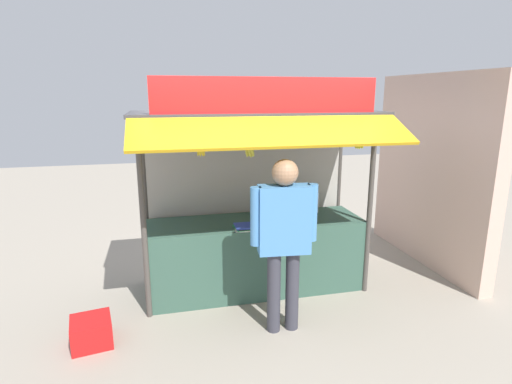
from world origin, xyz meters
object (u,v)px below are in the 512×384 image
Objects in this scene: magazine_stack_center at (276,222)px; banana_bunch_inner_right at (201,147)px; vendor_person at (284,231)px; banana_bunch_leftmost at (250,149)px; water_bottle_far_left at (315,202)px; banana_bunch_inner_left at (359,141)px; plastic_crate at (91,332)px; water_bottle_rear_center at (300,205)px; water_bottle_mid_right at (287,203)px; magazine_stack_right at (246,227)px; banana_bunch_rightmost at (282,142)px.

banana_bunch_inner_right is at bearing -163.76° from magazine_stack_center.
banana_bunch_leftmost is at bearing -57.92° from vendor_person.
banana_bunch_inner_left is (0.22, -0.65, 0.83)m from water_bottle_far_left.
water_bottle_rear_center is at bearing 19.59° from plastic_crate.
water_bottle_far_left is 0.75m from magazine_stack_center.
water_bottle_rear_center is 1.02× the size of banana_bunch_inner_right.
plastic_crate is at bearing 0.26° from vendor_person.
banana_bunch_inner_right is (-0.86, -0.25, 0.92)m from magazine_stack_center.
water_bottle_mid_right is 1.23m from vendor_person.
vendor_person is at bearing -63.72° from banana_bunch_leftmost.
magazine_stack_center is (-0.63, -0.40, -0.10)m from water_bottle_far_left.
magazine_stack_right is at bearing -65.27° from vendor_person.
banana_bunch_inner_left is at bearing 5.74° from plastic_crate.
water_bottle_mid_right is 0.74× the size of plastic_crate.
water_bottle_mid_right reaches higher than magazine_stack_center.
plastic_crate is (-1.96, -0.29, -1.73)m from banana_bunch_rightmost.
plastic_crate is at bearing -156.54° from water_bottle_mid_right.
banana_bunch_leftmost is 0.18× the size of vendor_person.
banana_bunch_leftmost reaches higher than magazine_stack_center.
banana_bunch_rightmost reaches higher than magazine_stack_center.
magazine_stack_right is at bearing 17.34° from plastic_crate.
magazine_stack_right is 1.04× the size of banana_bunch_inner_left.
banana_bunch_inner_right and banana_bunch_rightmost have the same top height.
magazine_stack_center is at bearing 163.34° from banana_bunch_inner_left.
magazine_stack_right is 0.37m from magazine_stack_center.
magazine_stack_right is 1.05m from banana_bunch_rightmost.
magazine_stack_right is 1.86m from plastic_crate.
vendor_person is (0.23, -0.68, 0.16)m from magazine_stack_right.
banana_bunch_inner_left is 0.88m from banana_bunch_rightmost.
banana_bunch_leftmost is at bearing -146.80° from water_bottle_far_left.
magazine_stack_center is 0.75m from vendor_person.
magazine_stack_center is 0.97× the size of banana_bunch_leftmost.
water_bottle_rear_center is 0.79× the size of plastic_crate.
banana_bunch_leftmost is 0.85× the size of plastic_crate.
magazine_stack_center is 1.29m from banana_bunch_inner_left.
banana_bunch_inner_left is at bearing -71.62° from water_bottle_far_left.
water_bottle_mid_right is 0.99× the size of magazine_stack_right.
magazine_stack_center is at bearing -94.72° from vendor_person.
banana_bunch_leftmost is (-0.99, -0.65, 0.78)m from water_bottle_far_left.
banana_bunch_rightmost is at bearing -0.16° from banana_bunch_inner_right.
banana_bunch_leftmost and banana_bunch_rightmost have the same top height.
water_bottle_far_left is at bearing -118.58° from vendor_person.
banana_bunch_inner_right is (-0.49, -0.22, 0.93)m from magazine_stack_right.
magazine_stack_right is at bearing 23.89° from banana_bunch_inner_right.
magazine_stack_center is at bearing 16.24° from banana_bunch_inner_right.
vendor_person reaches higher than plastic_crate.
banana_bunch_rightmost is at bearing 0.02° from banana_bunch_leftmost.
banana_bunch_leftmost is at bearing 10.01° from plastic_crate.
banana_bunch_inner_right is 1.07× the size of banana_bunch_inner_left.
water_bottle_far_left is 1.35m from vendor_person.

